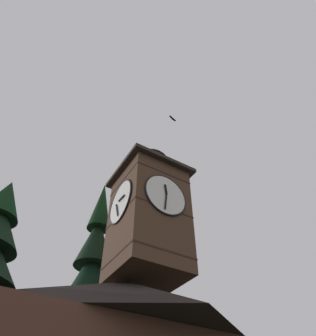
{
  "coord_description": "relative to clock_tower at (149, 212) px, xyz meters",
  "views": [
    {
      "loc": [
        7.68,
        11.66,
        1.39
      ],
      "look_at": [
        -0.16,
        -1.2,
        15.76
      ],
      "focal_mm": 32.83,
      "sensor_mm": 36.0,
      "label": 1
    }
  ],
  "objects": [
    {
      "name": "moon",
      "position": [
        -16.11,
        -26.15,
        1.51
      ],
      "size": [
        2.39,
        2.39,
        2.39
      ],
      "color": "silver"
    },
    {
      "name": "flying_bird_high",
      "position": [
        -1.55,
        0.83,
        9.32
      ],
      "size": [
        0.72,
        0.32,
        0.11
      ],
      "color": "black"
    },
    {
      "name": "pine_tree_behind",
      "position": [
        1.29,
        -5.04,
        -5.11
      ],
      "size": [
        5.0,
        5.0,
        17.46
      ],
      "color": "#473323",
      "rests_on": "ground_plane"
    },
    {
      "name": "clock_tower",
      "position": [
        0.0,
        0.0,
        0.0
      ],
      "size": [
        4.42,
        4.42,
        9.81
      ],
      "color": "#4C3323",
      "rests_on": "building_main"
    }
  ]
}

